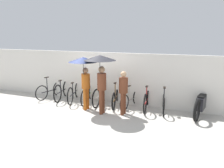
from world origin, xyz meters
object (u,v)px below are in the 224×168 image
at_px(parked_bicycle_4, 101,95).
at_px(parked_bicycle_5, 116,97).
at_px(parked_bicycle_6, 131,99).
at_px(parked_bicycle_8, 164,102).
at_px(parked_bicycle_1, 62,90).
at_px(pedestrian_trailing, 123,90).
at_px(motorcycle, 201,104).
at_px(parked_bicycle_0, 51,90).
at_px(pedestrian_leading, 84,68).
at_px(parked_bicycle_3, 88,94).
at_px(parked_bicycle_7, 147,99).
at_px(pedestrian_center, 100,67).
at_px(parked_bicycle_2, 74,92).

bearing_deg(parked_bicycle_4, parked_bicycle_5, -86.65).
distance_m(parked_bicycle_6, parked_bicycle_8, 1.25).
relative_size(parked_bicycle_1, pedestrian_trailing, 1.10).
bearing_deg(motorcycle, pedestrian_trailing, 120.60).
height_order(parked_bicycle_0, pedestrian_leading, pedestrian_leading).
bearing_deg(parked_bicycle_0, parked_bicycle_3, -77.35).
distance_m(parked_bicycle_8, pedestrian_trailing, 1.64).
bearing_deg(parked_bicycle_5, parked_bicycle_6, -100.67).
height_order(parked_bicycle_1, parked_bicycle_7, parked_bicycle_7).
distance_m(parked_bicycle_8, pedestrian_center, 2.70).
height_order(parked_bicycle_0, parked_bicycle_8, parked_bicycle_8).
distance_m(parked_bicycle_2, parked_bicycle_7, 3.14).
bearing_deg(parked_bicycle_4, pedestrian_center, -157.95).
bearing_deg(parked_bicycle_2, parked_bicycle_4, -103.61).
height_order(parked_bicycle_5, pedestrian_trailing, pedestrian_trailing).
height_order(parked_bicycle_7, pedestrian_leading, pedestrian_leading).
bearing_deg(parked_bicycle_0, parked_bicycle_6, -76.55).
relative_size(parked_bicycle_5, parked_bicycle_6, 1.06).
relative_size(parked_bicycle_1, pedestrian_center, 0.81).
relative_size(parked_bicycle_7, parked_bicycle_8, 1.06).
relative_size(parked_bicycle_5, parked_bicycle_8, 1.04).
xyz_separation_m(parked_bicycle_5, parked_bicycle_8, (1.88, 0.02, -0.00)).
distance_m(parked_bicycle_7, pedestrian_leading, 2.66).
xyz_separation_m(parked_bicycle_6, pedestrian_center, (-0.79, -1.12, 1.36)).
bearing_deg(motorcycle, parked_bicycle_6, 103.20).
height_order(parked_bicycle_3, pedestrian_trailing, pedestrian_trailing).
bearing_deg(parked_bicycle_0, parked_bicycle_7, -76.53).
bearing_deg(pedestrian_center, parked_bicycle_2, -31.82).
bearing_deg(motorcycle, pedestrian_center, 121.20).
bearing_deg(parked_bicycle_7, parked_bicycle_1, 85.38).
relative_size(parked_bicycle_7, motorcycle, 0.86).
bearing_deg(motorcycle, parked_bicycle_2, 103.18).
bearing_deg(pedestrian_leading, pedestrian_center, 168.86).
bearing_deg(parked_bicycle_1, parked_bicycle_0, 79.89).
distance_m(parked_bicycle_2, motorcycle, 5.06).
height_order(parked_bicycle_5, pedestrian_center, pedestrian_center).
xyz_separation_m(parked_bicycle_3, pedestrian_center, (1.09, -1.08, 1.36)).
bearing_deg(parked_bicycle_5, parked_bicycle_1, 79.22).
bearing_deg(parked_bicycle_1, pedestrian_trailing, -114.85).
relative_size(parked_bicycle_4, motorcycle, 0.85).
bearing_deg(parked_bicycle_4, parked_bicycle_0, 87.66).
height_order(parked_bicycle_0, parked_bicycle_6, parked_bicycle_6).
xyz_separation_m(parked_bicycle_0, parked_bicycle_1, (0.62, 0.00, 0.04)).
height_order(parked_bicycle_4, pedestrian_leading, pedestrian_leading).
bearing_deg(parked_bicycle_0, parked_bicycle_1, -76.75).
xyz_separation_m(parked_bicycle_3, parked_bicycle_8, (3.14, 0.05, 0.00)).
bearing_deg(parked_bicycle_5, parked_bicycle_8, -100.71).
bearing_deg(parked_bicycle_2, parked_bicycle_8, -102.88).
bearing_deg(parked_bicycle_6, pedestrian_trailing, -171.80).
height_order(pedestrian_leading, pedestrian_center, pedestrian_center).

